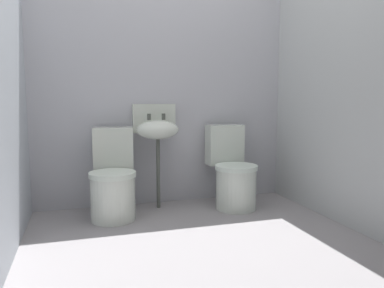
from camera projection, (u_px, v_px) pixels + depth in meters
ground_plane at (205, 254)px, 2.65m from camera, size 2.91×2.92×0.08m
wall_back at (163, 92)px, 3.75m from camera, size 2.91×0.10×2.21m
wall_right at (357, 91)px, 2.98m from camera, size 0.10×2.72×2.21m
toilet_left at (113, 181)px, 3.31m from camera, size 0.46×0.64×0.78m
toilet_right at (232, 174)px, 3.64m from camera, size 0.40×0.59×0.78m
sink at (157, 129)px, 3.56m from camera, size 0.42×0.35×0.99m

